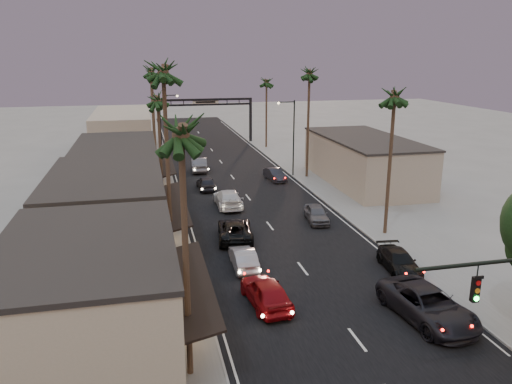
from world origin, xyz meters
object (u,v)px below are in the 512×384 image
arch (206,109)px  palm_far (150,71)px  oncoming_red (266,292)px  palm_lb (163,66)px  oncoming_silver (243,258)px  curbside_black (399,261)px  palm_ld (151,68)px  oncoming_pickup (235,230)px  palm_la (180,124)px  palm_rc (267,79)px  streetlight_right (292,132)px  streetlight_left (166,121)px  palm_ra (395,91)px  curbside_near (428,305)px  palm_rb (310,70)px  palm_lc (157,96)px

arch → palm_far: (-8.30, 8.00, 5.91)m
oncoming_red → palm_lb: bearing=-62.0°
oncoming_silver → curbside_black: 10.49m
palm_ld → curbside_black: size_ratio=3.02×
palm_far → oncoming_pickup: (4.84, -52.39, -10.66)m
arch → palm_la: bearing=-98.0°
palm_ld → palm_rc: 19.51m
streetlight_right → streetlight_left: same height
streetlight_right → palm_la: palm_la is taller
palm_lb → oncoming_red: size_ratio=3.08×
streetlight_left → palm_ra: palm_ra is taller
curbside_near → curbside_black: 6.41m
palm_lb → curbside_black: bearing=-17.8°
palm_lb → curbside_near: 21.18m
streetlight_right → palm_far: size_ratio=0.68×
palm_rb → palm_rc: 20.09m
palm_ld → curbside_black: palm_ld is taller
palm_lc → curbside_near: bearing=-62.2°
palm_far → oncoming_red: 64.44m
palm_far → arch: bearing=-44.0°
palm_lc → curbside_near: size_ratio=1.90×
arch → oncoming_red: (-3.67, -55.39, -4.69)m
palm_lb → oncoming_silver: palm_lb is taller
palm_rc → palm_far: size_ratio=0.92×
oncoming_red → streetlight_left: bearing=-91.4°
streetlight_right → streetlight_left: bearing=136.8°
streetlight_left → oncoming_red: size_ratio=1.83×
arch → streetlight_right: size_ratio=1.69×
streetlight_left → palm_la: palm_la is taller
palm_la → palm_far: (0.30, 69.00, 0.00)m
oncoming_silver → streetlight_left: bearing=-84.3°
palm_la → palm_lb: (-0.00, 13.00, 1.94)m
arch → curbside_black: bearing=-83.3°
palm_ra → palm_rc: bearing=90.0°
oncoming_silver → palm_rb: bearing=-116.5°
streetlight_left → palm_far: palm_far is taller
palm_la → oncoming_red: size_ratio=2.68×
palm_ld → curbside_near: palm_ld is taller
arch → palm_rc: 11.59m
oncoming_red → palm_rc: bearing=-109.6°
palm_far → oncoming_red: size_ratio=2.68×
streetlight_right → palm_ra: (1.68, -21.00, 6.11)m
palm_la → streetlight_right: bearing=66.7°
palm_rc → oncoming_silver: bearing=-105.9°
palm_lc → oncoming_silver: 19.24m
streetlight_left → palm_lc: (-1.68, -22.00, 5.14)m
oncoming_red → curbside_near: bearing=151.0°
oncoming_red → curbside_black: oncoming_red is taller
palm_rb → palm_far: size_ratio=1.08×
streetlight_left → palm_ra: 37.87m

